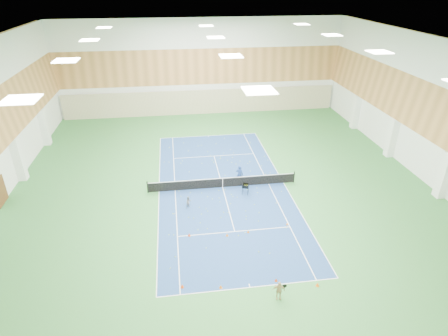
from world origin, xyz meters
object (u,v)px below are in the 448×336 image
object	(u,v)px
coach	(240,174)
child_apron	(279,290)
child_court	(189,202)
tennis_net	(223,182)
ball_cart	(245,189)

from	to	relation	value
coach	child_apron	world-z (taller)	coach
coach	child_court	world-z (taller)	coach
child_apron	tennis_net	bearing A→B (deg)	107.27
tennis_net	child_apron	xyz separation A→B (m)	(1.43, -12.92, 0.06)
child_apron	coach	bearing A→B (deg)	100.23
child_court	child_apron	bearing A→B (deg)	-104.94
tennis_net	child_apron	distance (m)	13.00
coach	tennis_net	bearing A→B (deg)	46.05
ball_cart	coach	bearing A→B (deg)	114.44
child_court	child_apron	distance (m)	11.15
tennis_net	ball_cart	distance (m)	2.20
tennis_net	child_apron	size ratio (longest dim) A/B	10.41
tennis_net	child_court	size ratio (longest dim) A/B	13.02
coach	child_apron	bearing A→B (deg)	113.85
ball_cart	child_apron	bearing A→B (deg)	-71.95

